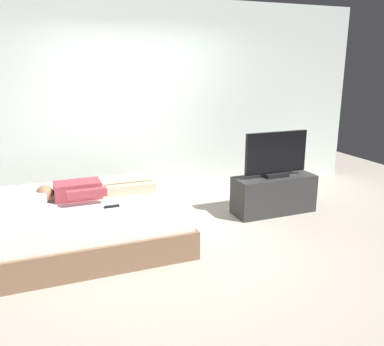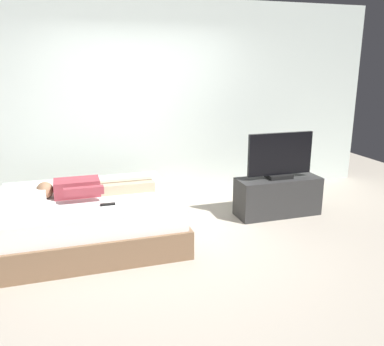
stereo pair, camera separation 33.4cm
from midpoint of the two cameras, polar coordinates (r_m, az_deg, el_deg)
The scene contains 8 objects.
ground_plane at distance 4.56m, azimuth -0.60°, elevation -9.94°, with size 10.00×10.00×0.00m, color #ADA393.
back_wall at distance 5.91m, azimuth -1.79°, elevation 10.01°, with size 6.40×0.10×2.80m, color silver.
bed at distance 4.64m, azimuth -12.31°, elevation -6.29°, with size 1.96×1.60×0.54m.
pillow at distance 4.53m, azimuth -20.87°, elevation -2.99°, with size 0.48×0.34×0.12m, color white.
person at distance 4.53m, azimuth -12.20°, elevation -2.03°, with size 1.26×0.46×0.18m.
remote at distance 4.18m, azimuth -9.53°, elevation -4.39°, with size 0.15×0.04×0.02m, color black.
tv_stand at distance 5.46m, azimuth 13.67°, elevation -3.22°, with size 1.10×0.40×0.50m, color #2D2D2D.
tv at distance 5.32m, azimuth 14.03°, elevation 2.26°, with size 0.88×0.20×0.59m.
Camera 2 is at (-1.04, -4.00, 1.94)m, focal length 37.94 mm.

